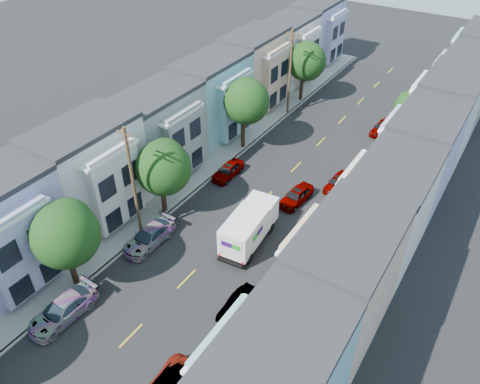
% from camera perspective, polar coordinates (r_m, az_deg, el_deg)
% --- Properties ---
extents(ground, '(160.00, 160.00, 0.00)m').
position_cam_1_polar(ground, '(35.98, -6.54, -10.50)').
color(ground, black).
rests_on(ground, ground).
extents(road_slab, '(12.00, 70.00, 0.02)m').
position_cam_1_polar(road_slab, '(45.46, 5.12, 1.27)').
color(road_slab, black).
rests_on(road_slab, ground).
extents(curb_left, '(0.30, 70.00, 0.15)m').
position_cam_1_polar(curb_left, '(47.95, -1.25, 3.60)').
color(curb_left, gray).
rests_on(curb_left, ground).
extents(curb_right, '(0.30, 70.00, 0.15)m').
position_cam_1_polar(curb_right, '(43.60, 12.12, -1.17)').
color(curb_right, gray).
rests_on(curb_right, ground).
extents(sidewalk_left, '(2.60, 70.00, 0.15)m').
position_cam_1_polar(sidewalk_left, '(48.57, -2.53, 4.05)').
color(sidewalk_left, gray).
rests_on(sidewalk_left, ground).
extents(sidewalk_right, '(2.60, 70.00, 0.15)m').
position_cam_1_polar(sidewalk_right, '(43.31, 13.69, -1.73)').
color(sidewalk_right, gray).
rests_on(sidewalk_right, ground).
extents(centerline, '(0.12, 70.00, 0.01)m').
position_cam_1_polar(centerline, '(45.47, 5.12, 1.26)').
color(centerline, gold).
rests_on(centerline, ground).
extents(townhouse_row_left, '(5.00, 70.00, 8.50)m').
position_cam_1_polar(townhouse_row_left, '(50.58, -6.09, 5.21)').
color(townhouse_row_left, silver).
rests_on(townhouse_row_left, ground).
extents(townhouse_row_right, '(5.00, 70.00, 8.50)m').
position_cam_1_polar(townhouse_row_right, '(42.71, 18.38, -3.48)').
color(townhouse_row_right, silver).
rests_on(townhouse_row_right, ground).
extents(tree_b, '(4.70, 4.70, 7.39)m').
position_cam_1_polar(tree_b, '(33.94, -20.61, -4.90)').
color(tree_b, black).
rests_on(tree_b, ground).
extents(tree_c, '(4.70, 4.70, 7.13)m').
position_cam_1_polar(tree_c, '(39.25, -9.43, 2.94)').
color(tree_c, black).
rests_on(tree_c, ground).
extents(tree_d, '(4.70, 4.70, 7.86)m').
position_cam_1_polar(tree_d, '(47.88, 0.68, 10.99)').
color(tree_d, black).
rests_on(tree_d, ground).
extents(tree_e, '(4.70, 4.70, 7.55)m').
position_cam_1_polar(tree_e, '(59.15, 8.02, 15.49)').
color(tree_e, black).
rests_on(tree_e, ground).
extents(tree_far_r, '(2.90, 2.90, 5.10)m').
position_cam_1_polar(tree_far_r, '(54.08, 19.61, 9.77)').
color(tree_far_r, black).
rests_on(tree_far_r, ground).
extents(utility_pole_near, '(1.60, 0.26, 10.00)m').
position_cam_1_polar(utility_pole_near, '(37.07, -12.87, 0.95)').
color(utility_pole_near, '#42301E').
rests_on(utility_pole_near, ground).
extents(utility_pole_far, '(1.60, 0.26, 10.00)m').
position_cam_1_polar(utility_pole_far, '(55.71, 6.11, 14.24)').
color(utility_pole_far, '#42301E').
rests_on(utility_pole_far, ground).
extents(fedex_truck, '(2.44, 6.33, 3.04)m').
position_cam_1_polar(fedex_truck, '(37.53, 1.12, -4.19)').
color(fedex_truck, silver).
rests_on(fedex_truck, ground).
extents(lead_sedan, '(2.10, 4.46, 1.40)m').
position_cam_1_polar(lead_sedan, '(42.60, 6.86, -0.47)').
color(lead_sedan, black).
rests_on(lead_sedan, ground).
extents(parked_left_b, '(2.30, 5.05, 1.49)m').
position_cam_1_polar(parked_left_b, '(35.04, -20.76, -13.29)').
color(parked_left_b, black).
rests_on(parked_left_b, ground).
extents(parked_left_c, '(2.12, 4.88, 1.45)m').
position_cam_1_polar(parked_left_c, '(38.73, -10.98, -5.38)').
color(parked_left_c, gray).
rests_on(parked_left_c, ground).
extents(parked_left_d, '(1.65, 4.19, 1.35)m').
position_cam_1_polar(parked_left_d, '(45.66, -1.48, 2.62)').
color(parked_left_d, '#3A0913').
rests_on(parked_left_d, ground).
extents(parked_right_b, '(1.51, 3.73, 1.22)m').
position_cam_1_polar(parked_right_b, '(33.36, -0.16, -13.56)').
color(parked_right_b, silver).
rests_on(parked_right_b, ground).
extents(parked_right_c, '(1.73, 4.05, 1.29)m').
position_cam_1_polar(parked_right_c, '(45.01, 11.80, 1.14)').
color(parked_right_c, black).
rests_on(parked_right_c, ground).
extents(parked_right_d, '(1.92, 4.28, 1.35)m').
position_cam_1_polar(parked_right_d, '(55.34, 16.90, 7.51)').
color(parked_right_d, black).
rests_on(parked_right_d, ground).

